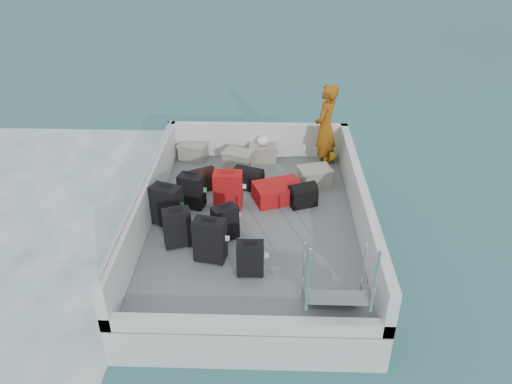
# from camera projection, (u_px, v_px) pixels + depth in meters

# --- Properties ---
(ground) EXTENTS (160.00, 160.00, 0.00)m
(ground) POSITION_uv_depth(u_px,v_px,m) (253.00, 251.00, 8.56)
(ground) COLOR #19505A
(ground) RESTS_ON ground
(ferry_hull) EXTENTS (3.60, 5.00, 0.60)m
(ferry_hull) POSITION_uv_depth(u_px,v_px,m) (253.00, 236.00, 8.41)
(ferry_hull) COLOR silver
(ferry_hull) RESTS_ON ground
(deck) EXTENTS (3.30, 4.70, 0.02)m
(deck) POSITION_uv_depth(u_px,v_px,m) (253.00, 221.00, 8.25)
(deck) COLOR slate
(deck) RESTS_ON ferry_hull
(deck_fittings) EXTENTS (3.60, 5.00, 0.90)m
(deck_fittings) POSITION_uv_depth(u_px,v_px,m) (275.00, 213.00, 7.77)
(deck_fittings) COLOR silver
(deck_fittings) RESTS_ON deck
(suitcase_0) EXTENTS (0.46, 0.35, 0.63)m
(suitcase_0) POSITION_uv_depth(u_px,v_px,m) (177.00, 228.00, 7.50)
(suitcase_0) COLOR black
(suitcase_0) RESTS_ON deck
(suitcase_1) EXTENTS (0.54, 0.41, 0.70)m
(suitcase_1) POSITION_uv_depth(u_px,v_px,m) (167.00, 206.00, 7.98)
(suitcase_1) COLOR black
(suitcase_1) RESTS_ON deck
(suitcase_2) EXTENTS (0.47, 0.36, 0.61)m
(suitcase_2) POSITION_uv_depth(u_px,v_px,m) (192.00, 191.00, 8.47)
(suitcase_2) COLOR black
(suitcase_2) RESTS_ON deck
(suitcase_3) EXTENTS (0.49, 0.35, 0.69)m
(suitcase_3) POSITION_uv_depth(u_px,v_px,m) (210.00, 241.00, 7.19)
(suitcase_3) COLOR black
(suitcase_3) RESTS_ON deck
(suitcase_4) EXTENTS (0.45, 0.39, 0.58)m
(suitcase_4) POSITION_uv_depth(u_px,v_px,m) (225.00, 223.00, 7.68)
(suitcase_4) COLOR black
(suitcase_4) RESTS_ON deck
(suitcase_5) EXTENTS (0.49, 0.30, 0.66)m
(suitcase_5) POSITION_uv_depth(u_px,v_px,m) (228.00, 190.00, 8.45)
(suitcase_5) COLOR #B2150D
(suitcase_5) RESTS_ON deck
(suitcase_6) EXTENTS (0.39, 0.24, 0.53)m
(suitcase_6) POSITION_uv_depth(u_px,v_px,m) (250.00, 259.00, 6.95)
(suitcase_6) COLOR black
(suitcase_6) RESTS_ON deck
(suitcase_8) EXTENTS (0.94, 0.78, 0.32)m
(suitcase_8) POSITION_uv_depth(u_px,v_px,m) (278.00, 192.00, 8.72)
(suitcase_8) COLOR #B2150D
(suitcase_8) RESTS_ON deck
(duffel_0) EXTENTS (0.54, 0.48, 0.32)m
(duffel_0) POSITION_uv_depth(u_px,v_px,m) (203.00, 181.00, 9.06)
(duffel_0) COLOR black
(duffel_0) RESTS_ON deck
(duffel_1) EXTENTS (0.58, 0.46, 0.32)m
(duffel_1) POSITION_uv_depth(u_px,v_px,m) (249.00, 180.00, 9.10)
(duffel_1) COLOR black
(duffel_1) RESTS_ON deck
(duffel_2) EXTENTS (0.54, 0.45, 0.32)m
(duffel_2) POSITION_uv_depth(u_px,v_px,m) (303.00, 197.00, 8.59)
(duffel_2) COLOR black
(duffel_2) RESTS_ON deck
(crate_0) EXTENTS (0.59, 0.47, 0.31)m
(crate_0) POSITION_uv_depth(u_px,v_px,m) (193.00, 152.00, 10.08)
(crate_0) COLOR gray
(crate_0) RESTS_ON deck
(crate_1) EXTENTS (0.62, 0.52, 0.32)m
(crate_1) POSITION_uv_depth(u_px,v_px,m) (238.00, 160.00, 9.78)
(crate_1) COLOR gray
(crate_1) RESTS_ON deck
(crate_2) EXTENTS (0.54, 0.38, 0.31)m
(crate_2) POSITION_uv_depth(u_px,v_px,m) (263.00, 153.00, 10.05)
(crate_2) COLOR gray
(crate_2) RESTS_ON deck
(crate_3) EXTENTS (0.63, 0.51, 0.33)m
(crate_3) POSITION_uv_depth(u_px,v_px,m) (314.00, 177.00, 9.17)
(crate_3) COLOR gray
(crate_3) RESTS_ON deck
(yellow_bag) EXTENTS (0.28, 0.26, 0.22)m
(yellow_bag) POSITION_uv_depth(u_px,v_px,m) (329.00, 156.00, 10.04)
(yellow_bag) COLOR yellow
(yellow_bag) RESTS_ON deck
(white_bag) EXTENTS (0.24, 0.24, 0.18)m
(white_bag) POSITION_uv_depth(u_px,v_px,m) (263.00, 142.00, 9.92)
(white_bag) COLOR white
(white_bag) RESTS_ON crate_2
(passenger) EXTENTS (0.64, 0.74, 1.69)m
(passenger) POSITION_uv_depth(u_px,v_px,m) (325.00, 128.00, 9.43)
(passenger) COLOR #C36912
(passenger) RESTS_ON deck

